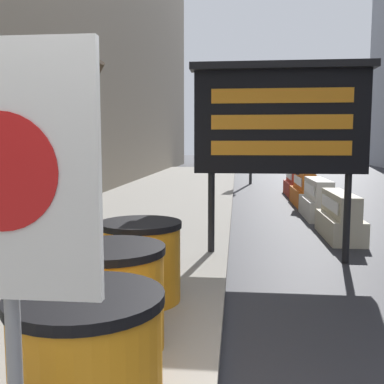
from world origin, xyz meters
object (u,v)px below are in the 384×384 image
object	(u,v)px
warning_sign	(5,203)
pedestrian_worker	(306,168)
barrel_drum_middle	(112,297)
jersey_barrier_cream	(340,218)
traffic_light_near_curb	(251,112)
jersey_barrier_red_striped	(294,184)
jersey_barrier_orange_near	(304,191)
barrel_drum_foreground	(87,366)
barrel_drum_back	(141,261)
message_board	(280,120)
jersey_barrier_white	(318,201)
traffic_cone_near	(306,184)

from	to	relation	value
warning_sign	pedestrian_worker	size ratio (longest dim) A/B	1.13
barrel_drum_middle	jersey_barrier_cream	distance (m)	5.79
jersey_barrier_cream	pedestrian_worker	distance (m)	4.30
traffic_light_near_curb	pedestrian_worker	world-z (taller)	traffic_light_near_curb
jersey_barrier_red_striped	jersey_barrier_orange_near	bearing A→B (deg)	-90.00
jersey_barrier_red_striped	warning_sign	bearing A→B (deg)	-101.50
barrel_drum_foreground	pedestrian_worker	distance (m)	10.73
barrel_drum_back	warning_sign	world-z (taller)	warning_sign
message_board	jersey_barrier_white	xyz separation A→B (m)	(1.28, 4.05, -1.67)
jersey_barrier_white	barrel_drum_foreground	bearing A→B (deg)	-107.81
pedestrian_worker	traffic_light_near_curb	bearing A→B (deg)	143.04
barrel_drum_foreground	jersey_barrier_orange_near	bearing A→B (deg)	75.72
jersey_barrier_orange_near	traffic_light_near_curb	xyz separation A→B (m)	(-1.31, 6.21, 2.60)
barrel_drum_back	message_board	size ratio (longest dim) A/B	0.30
warning_sign	barrel_drum_back	bearing A→B (deg)	92.30
jersey_barrier_red_striped	traffic_light_near_curb	distance (m)	4.89
barrel_drum_foreground	jersey_barrier_white	bearing A→B (deg)	72.19
barrel_drum_back	jersey_barrier_cream	bearing A→B (deg)	53.91
warning_sign	message_board	xyz separation A→B (m)	(1.47, 5.00, 0.54)
warning_sign	pedestrian_worker	world-z (taller)	warning_sign
barrel_drum_middle	jersey_barrier_orange_near	xyz separation A→B (m)	(2.86, 9.48, -0.13)
barrel_drum_foreground	jersey_barrier_red_striped	distance (m)	13.15
barrel_drum_foreground	traffic_light_near_curb	xyz separation A→B (m)	(1.38, 16.78, 2.47)
jersey_barrier_cream	barrel_drum_back	bearing A→B (deg)	-126.09
traffic_cone_near	jersey_barrier_orange_near	bearing A→B (deg)	-99.57
warning_sign	jersey_barrier_cream	distance (m)	7.42
warning_sign	traffic_light_near_curb	distance (m)	17.58
pedestrian_worker	barrel_drum_back	bearing A→B (deg)	-68.08
barrel_drum_middle	jersey_barrier_red_striped	bearing A→B (deg)	76.34
warning_sign	traffic_light_near_curb	world-z (taller)	traffic_light_near_curb
barrel_drum_back	warning_sign	size ratio (longest dim) A/B	0.42
barrel_drum_back	warning_sign	distance (m)	3.03
jersey_barrier_cream	jersey_barrier_orange_near	xyz separation A→B (m)	(0.00, 4.45, 0.03)
jersey_barrier_cream	traffic_cone_near	size ratio (longest dim) A/B	2.59
barrel_drum_foreground	jersey_barrier_orange_near	xyz separation A→B (m)	(2.69, 10.57, -0.13)
jersey_barrier_cream	traffic_cone_near	distance (m)	7.28
jersey_barrier_red_striped	traffic_cone_near	world-z (taller)	jersey_barrier_red_striped
barrel_drum_foreground	jersey_barrier_orange_near	distance (m)	10.91
barrel_drum_middle	jersey_barrier_cream	xyz separation A→B (m)	(2.86, 5.03, -0.17)
jersey_barrier_cream	jersey_barrier_white	bearing A→B (deg)	90.00
jersey_barrier_cream	jersey_barrier_red_striped	distance (m)	6.75
jersey_barrier_white	traffic_cone_near	bearing A→B (deg)	84.59
jersey_barrier_cream	pedestrian_worker	world-z (taller)	pedestrian_worker
barrel_drum_middle	barrel_drum_back	xyz separation A→B (m)	(-0.01, 1.09, 0.00)
jersey_barrier_cream	traffic_light_near_curb	size ratio (longest dim) A/B	0.43
barrel_drum_middle	traffic_light_near_curb	distance (m)	15.96
warning_sign	pedestrian_worker	xyz separation A→B (m)	(2.77, 11.04, -0.48)
message_board	jersey_barrier_cream	distance (m)	2.78
barrel_drum_middle	warning_sign	world-z (taller)	warning_sign
barrel_drum_middle	warning_sign	distance (m)	2.03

